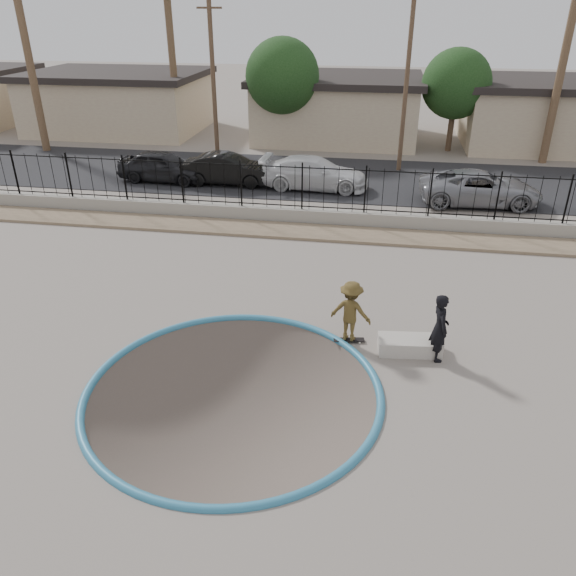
{
  "coord_description": "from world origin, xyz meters",
  "views": [
    {
      "loc": [
        2.98,
        -11.2,
        8.16
      ],
      "look_at": [
        0.8,
        2.0,
        1.27
      ],
      "focal_mm": 35.0,
      "sensor_mm": 36.0,
      "label": 1
    }
  ],
  "objects_px": {
    "skater": "(351,314)",
    "car_d": "(480,188)",
    "car_b": "(228,169)",
    "car_c": "(315,173)",
    "videographer": "(440,328)",
    "concrete_ledge": "(409,345)",
    "car_a": "(163,166)",
    "skateboard": "(349,340)"
  },
  "relations": [
    {
      "from": "videographer",
      "to": "car_c",
      "type": "height_order",
      "value": "videographer"
    },
    {
      "from": "car_c",
      "to": "car_d",
      "type": "relative_size",
      "value": 0.97
    },
    {
      "from": "skater",
      "to": "videographer",
      "type": "bearing_deg",
      "value": -176.97
    },
    {
      "from": "skateboard",
      "to": "concrete_ledge",
      "type": "height_order",
      "value": "concrete_ledge"
    },
    {
      "from": "skateboard",
      "to": "videographer",
      "type": "bearing_deg",
      "value": -19.9
    },
    {
      "from": "skateboard",
      "to": "car_d",
      "type": "bearing_deg",
      "value": 58.56
    },
    {
      "from": "car_b",
      "to": "car_c",
      "type": "bearing_deg",
      "value": -91.0
    },
    {
      "from": "videographer",
      "to": "car_b",
      "type": "bearing_deg",
      "value": 19.53
    },
    {
      "from": "concrete_ledge",
      "to": "car_a",
      "type": "distance_m",
      "value": 18.01
    },
    {
      "from": "concrete_ledge",
      "to": "car_c",
      "type": "relative_size",
      "value": 0.31
    },
    {
      "from": "concrete_ledge",
      "to": "skateboard",
      "type": "bearing_deg",
      "value": 171.6
    },
    {
      "from": "car_d",
      "to": "car_a",
      "type": "bearing_deg",
      "value": 82.74
    },
    {
      "from": "car_a",
      "to": "car_b",
      "type": "distance_m",
      "value": 3.34
    },
    {
      "from": "skateboard",
      "to": "car_c",
      "type": "relative_size",
      "value": 0.16
    },
    {
      "from": "car_a",
      "to": "skateboard",
      "type": "bearing_deg",
      "value": -138.75
    },
    {
      "from": "car_c",
      "to": "skater",
      "type": "bearing_deg",
      "value": -167.35
    },
    {
      "from": "skateboard",
      "to": "car_d",
      "type": "distance_m",
      "value": 13.25
    },
    {
      "from": "skater",
      "to": "concrete_ledge",
      "type": "distance_m",
      "value": 1.71
    },
    {
      "from": "car_a",
      "to": "car_c",
      "type": "distance_m",
      "value": 7.61
    },
    {
      "from": "skateboard",
      "to": "car_a",
      "type": "bearing_deg",
      "value": 117.62
    },
    {
      "from": "skateboard",
      "to": "car_c",
      "type": "xyz_separation_m",
      "value": [
        -2.58,
        13.4,
        0.72
      ]
    },
    {
      "from": "car_c",
      "to": "car_a",
      "type": "bearing_deg",
      "value": 91.73
    },
    {
      "from": "car_b",
      "to": "skateboard",
      "type": "bearing_deg",
      "value": -153.91
    },
    {
      "from": "skater",
      "to": "skateboard",
      "type": "relative_size",
      "value": 1.99
    },
    {
      "from": "videographer",
      "to": "car_d",
      "type": "relative_size",
      "value": 0.34
    },
    {
      "from": "car_c",
      "to": "car_b",
      "type": "bearing_deg",
      "value": 91.73
    },
    {
      "from": "videographer",
      "to": "car_d",
      "type": "height_order",
      "value": "videographer"
    },
    {
      "from": "videographer",
      "to": "car_c",
      "type": "distance_m",
      "value": 14.62
    },
    {
      "from": "skateboard",
      "to": "car_d",
      "type": "xyz_separation_m",
      "value": [
        4.92,
        12.28,
        0.71
      ]
    },
    {
      "from": "car_b",
      "to": "car_c",
      "type": "xyz_separation_m",
      "value": [
        4.27,
        0.0,
        0.01
      ]
    },
    {
      "from": "skateboard",
      "to": "videographer",
      "type": "height_order",
      "value": "videographer"
    },
    {
      "from": "car_b",
      "to": "skater",
      "type": "bearing_deg",
      "value": -153.91
    },
    {
      "from": "skater",
      "to": "car_d",
      "type": "xyz_separation_m",
      "value": [
        4.92,
        12.28,
        -0.07
      ]
    },
    {
      "from": "skater",
      "to": "car_a",
      "type": "bearing_deg",
      "value": -39.45
    },
    {
      "from": "videographer",
      "to": "car_a",
      "type": "height_order",
      "value": "videographer"
    },
    {
      "from": "car_c",
      "to": "videographer",
      "type": "bearing_deg",
      "value": -159.01
    },
    {
      "from": "videographer",
      "to": "car_d",
      "type": "bearing_deg",
      "value": -25.75
    },
    {
      "from": "videographer",
      "to": "car_b",
      "type": "height_order",
      "value": "videographer"
    },
    {
      "from": "videographer",
      "to": "concrete_ledge",
      "type": "xyz_separation_m",
      "value": [
        -0.67,
        0.17,
        -0.71
      ]
    },
    {
      "from": "skateboard",
      "to": "concrete_ledge",
      "type": "bearing_deg",
      "value": -18.03
    },
    {
      "from": "car_b",
      "to": "car_c",
      "type": "relative_size",
      "value": 0.87
    },
    {
      "from": "skater",
      "to": "skateboard",
      "type": "distance_m",
      "value": 0.78
    }
  ]
}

